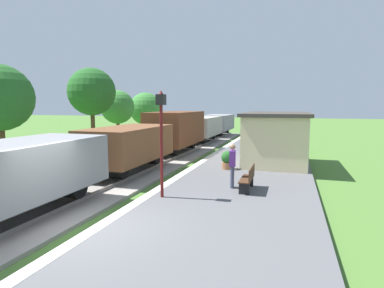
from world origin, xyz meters
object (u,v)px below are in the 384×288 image
at_px(lamp_post_near, 161,124).
at_px(tree_field_distant, 146,109).
at_px(station_hut, 276,137).
at_px(tree_field_left, 118,107).
at_px(freight_train, 176,134).
at_px(bench_near_hut, 248,178).
at_px(person_waiting, 232,164).
at_px(potted_planter, 228,160).
at_px(tree_trackside_far, 92,92).

relative_size(lamp_post_near, tree_field_distant, 0.79).
relative_size(station_hut, tree_field_left, 1.23).
relative_size(freight_train, bench_near_hut, 21.73).
bearing_deg(station_hut, freight_train, 162.49).
bearing_deg(bench_near_hut, freight_train, 125.42).
bearing_deg(lamp_post_near, freight_train, 107.90).
distance_m(bench_near_hut, person_waiting, 0.83).
height_order(bench_near_hut, tree_field_left, tree_field_left).
bearing_deg(freight_train, potted_planter, -46.79).
distance_m(tree_trackside_far, tree_field_left, 5.74).
distance_m(station_hut, bench_near_hut, 6.56).
height_order(freight_train, tree_field_distant, tree_field_distant).
xyz_separation_m(station_hut, potted_planter, (-2.22, -2.74, -0.93)).
distance_m(station_hut, tree_field_distant, 17.81).
bearing_deg(lamp_post_near, potted_planter, 77.32).
relative_size(bench_near_hut, person_waiting, 0.88).
distance_m(person_waiting, lamp_post_near, 3.32).
bearing_deg(freight_train, tree_trackside_far, -159.75).
xyz_separation_m(tree_trackside_far, tree_field_distant, (-1.51, 11.26, -1.26)).
xyz_separation_m(freight_train, tree_trackside_far, (-5.26, -1.94, 2.84)).
bearing_deg(lamp_post_near, person_waiting, 43.16).
xyz_separation_m(tree_trackside_far, tree_field_left, (-1.34, 5.49, -1.05)).
bearing_deg(potted_planter, person_waiting, -75.99).
xyz_separation_m(person_waiting, tree_field_left, (-12.05, 11.94, 2.08)).
distance_m(lamp_post_near, tree_trackside_far, 12.14).
relative_size(person_waiting, tree_field_distant, 0.36).
bearing_deg(tree_trackside_far, potted_planter, -16.63).
bearing_deg(bench_near_hut, tree_field_distant, 125.71).
bearing_deg(bench_near_hut, lamp_post_near, -147.33).
height_order(person_waiting, potted_planter, person_waiting).
relative_size(tree_field_left, tree_field_distant, 1.00).
bearing_deg(station_hut, tree_trackside_far, 179.03).
distance_m(freight_train, potted_planter, 6.74).
height_order(bench_near_hut, tree_field_distant, tree_field_distant).
distance_m(station_hut, tree_field_left, 14.64).
bearing_deg(person_waiting, potted_planter, -85.17).
distance_m(potted_planter, lamp_post_near, 6.00).
bearing_deg(person_waiting, bench_near_hut, 153.26).
xyz_separation_m(potted_planter, tree_trackside_far, (-9.84, 2.94, 3.58)).
relative_size(freight_train, person_waiting, 19.06).
relative_size(bench_near_hut, tree_field_distant, 0.32).
relative_size(station_hut, person_waiting, 3.39).
distance_m(freight_train, tree_field_distant, 11.62).
bearing_deg(tree_field_left, freight_train, -28.28).
distance_m(bench_near_hut, lamp_post_near, 3.89).
relative_size(station_hut, lamp_post_near, 1.57).
height_order(bench_near_hut, person_waiting, person_waiting).
bearing_deg(tree_field_distant, tree_field_left, -88.31).
bearing_deg(lamp_post_near, tree_trackside_far, 135.59).
xyz_separation_m(person_waiting, lamp_post_near, (-2.11, -1.98, 1.62)).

